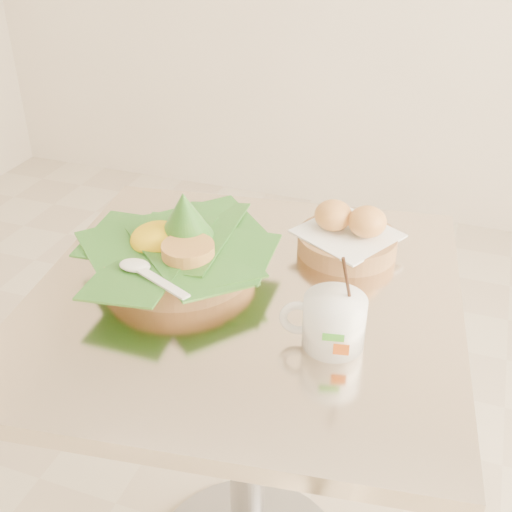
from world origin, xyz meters
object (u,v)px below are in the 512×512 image
(cafe_table, at_px, (246,392))
(coffee_mug, at_px, (332,320))
(rice_basket, at_px, (178,247))
(bread_basket, at_px, (348,235))

(cafe_table, xyz_separation_m, coffee_mug, (0.17, -0.08, 0.26))
(rice_basket, relative_size, bread_basket, 1.60)
(cafe_table, relative_size, bread_basket, 3.84)
(rice_basket, bearing_deg, bread_basket, 31.11)
(rice_basket, relative_size, coffee_mug, 2.10)
(coffee_mug, bearing_deg, cafe_table, 153.89)
(cafe_table, height_order, bread_basket, bread_basket)
(bread_basket, relative_size, coffee_mug, 1.31)
(bread_basket, height_order, coffee_mug, coffee_mug)
(cafe_table, relative_size, rice_basket, 2.40)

